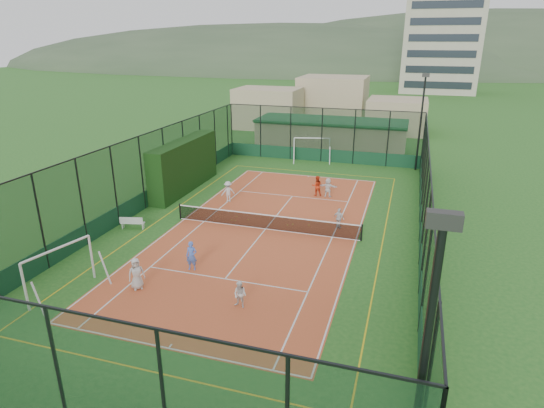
# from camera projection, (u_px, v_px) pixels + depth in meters

# --- Properties ---
(ground) EXTENTS (300.00, 300.00, 0.00)m
(ground) POSITION_uv_depth(u_px,v_px,m) (266.00, 229.00, 27.76)
(ground) COLOR #235F20
(ground) RESTS_ON ground
(court_slab) EXTENTS (11.17, 23.97, 0.01)m
(court_slab) POSITION_uv_depth(u_px,v_px,m) (266.00, 229.00, 27.76)
(court_slab) COLOR #B85629
(court_slab) RESTS_ON ground
(tennis_net) EXTENTS (11.67, 0.12, 1.06)m
(tennis_net) POSITION_uv_depth(u_px,v_px,m) (266.00, 221.00, 27.58)
(tennis_net) COLOR black
(tennis_net) RESTS_ON ground
(perimeter_fence) EXTENTS (18.12, 34.12, 5.00)m
(perimeter_fence) POSITION_uv_depth(u_px,v_px,m) (265.00, 190.00, 26.90)
(perimeter_fence) COLOR #11331B
(perimeter_fence) RESTS_ON ground
(floodlight_se) EXTENTS (0.60, 0.26, 8.25)m
(floodlight_se) POSITION_uv_depth(u_px,v_px,m) (418.00, 404.00, 9.07)
(floodlight_se) COLOR black
(floodlight_se) RESTS_ON ground
(floodlight_ne) EXTENTS (0.60, 0.26, 8.25)m
(floodlight_ne) POSITION_uv_depth(u_px,v_px,m) (420.00, 123.00, 38.85)
(floodlight_ne) COLOR black
(floodlight_ne) RESTS_ON ground
(clubhouse) EXTENTS (15.20, 7.20, 3.15)m
(clubhouse) POSITION_uv_depth(u_px,v_px,m) (331.00, 135.00, 46.95)
(clubhouse) COLOR tan
(clubhouse) RESTS_ON ground
(apartment_tower) EXTENTS (15.00, 12.00, 30.00)m
(apartment_tower) POSITION_uv_depth(u_px,v_px,m) (444.00, 17.00, 92.83)
(apartment_tower) COLOR beige
(apartment_tower) RESTS_ON ground
(distant_hills) EXTENTS (200.00, 60.00, 24.00)m
(distant_hills) POSITION_uv_depth(u_px,v_px,m) (395.00, 70.00, 162.32)
(distant_hills) COLOR #384C33
(distant_hills) RESTS_ON ground
(hedge_left) EXTENTS (1.31, 8.70, 3.81)m
(hedge_left) POSITION_uv_depth(u_px,v_px,m) (184.00, 165.00, 34.47)
(hedge_left) COLOR black
(hedge_left) RESTS_ON ground
(white_bench) EXTENTS (1.49, 0.72, 0.81)m
(white_bench) POSITION_uv_depth(u_px,v_px,m) (133.00, 222.00, 27.74)
(white_bench) COLOR white
(white_bench) RESTS_ON ground
(futsal_goal_near) EXTENTS (3.60, 1.84, 2.23)m
(futsal_goal_near) POSITION_uv_depth(u_px,v_px,m) (60.00, 271.00, 20.45)
(futsal_goal_near) COLOR white
(futsal_goal_near) RESTS_ON ground
(futsal_goal_far) EXTENTS (3.56, 1.77, 2.21)m
(futsal_goal_far) POSITION_uv_depth(u_px,v_px,m) (312.00, 150.00, 42.71)
(futsal_goal_far) COLOR white
(futsal_goal_far) RESTS_ON ground
(child_near_left) EXTENTS (0.88, 0.87, 1.53)m
(child_near_left) POSITION_uv_depth(u_px,v_px,m) (136.00, 274.00, 20.93)
(child_near_left) COLOR silver
(child_near_left) RESTS_ON court_slab
(child_near_mid) EXTENTS (0.60, 0.45, 1.51)m
(child_near_mid) POSITION_uv_depth(u_px,v_px,m) (192.00, 256.00, 22.67)
(child_near_mid) COLOR #4C73D8
(child_near_mid) RESTS_ON court_slab
(child_near_right) EXTENTS (0.66, 0.56, 1.22)m
(child_near_right) POSITION_uv_depth(u_px,v_px,m) (240.00, 295.00, 19.52)
(child_near_right) COLOR white
(child_near_right) RESTS_ON court_slab
(child_far_left) EXTENTS (1.11, 1.06, 1.51)m
(child_far_left) POSITION_uv_depth(u_px,v_px,m) (228.00, 192.00, 32.13)
(child_far_left) COLOR silver
(child_far_left) RESTS_ON court_slab
(child_far_right) EXTENTS (0.81, 0.59, 1.28)m
(child_far_right) POSITION_uv_depth(u_px,v_px,m) (339.00, 218.00, 27.70)
(child_far_right) COLOR white
(child_far_right) RESTS_ON court_slab
(child_far_back) EXTENTS (1.34, 0.47, 1.43)m
(child_far_back) POSITION_uv_depth(u_px,v_px,m) (328.00, 187.00, 33.16)
(child_far_back) COLOR white
(child_far_back) RESTS_ON court_slab
(coach) EXTENTS (0.89, 0.79, 1.51)m
(coach) POSITION_uv_depth(u_px,v_px,m) (317.00, 186.00, 33.41)
(coach) COLOR red
(coach) RESTS_ON court_slab
(tennis_balls) EXTENTS (4.98, 0.76, 0.07)m
(tennis_balls) POSITION_uv_depth(u_px,v_px,m) (263.00, 221.00, 28.82)
(tennis_balls) COLOR #CCE033
(tennis_balls) RESTS_ON court_slab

